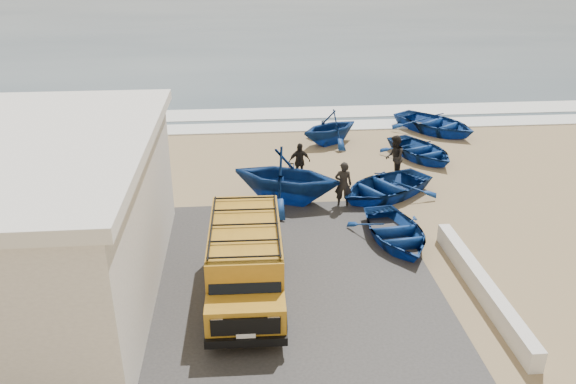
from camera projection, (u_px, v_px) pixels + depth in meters
name	position (u px, v px, depth m)	size (l,w,h in m)	color
ground	(283.00, 247.00, 17.15)	(160.00, 160.00, 0.00)	#9B825A
slab	(215.00, 286.00, 15.16)	(12.00, 10.00, 0.05)	#383633
ocean	(246.00, 19.00, 68.08)	(180.00, 88.00, 0.01)	#385166
surf_line	(264.00, 128.00, 28.05)	(180.00, 1.60, 0.06)	white
surf_wash	(262.00, 114.00, 30.33)	(180.00, 2.20, 0.04)	white
parapet	(482.00, 286.00, 14.71)	(0.35, 6.00, 0.55)	silver
van	(246.00, 260.00, 14.37)	(1.98, 4.71, 2.00)	#BD821C
boat_near_left	(395.00, 232.00, 17.28)	(2.45, 3.43, 0.71)	navy
boat_near_right	(384.00, 187.00, 20.36)	(2.78, 3.89, 0.81)	navy
boat_mid_left	(286.00, 176.00, 19.69)	(3.33, 3.85, 2.03)	navy
boat_mid_right	(421.00, 150.00, 24.00)	(2.57, 3.60, 0.75)	navy
boat_far_left	(330.00, 127.00, 25.60)	(2.58, 2.99, 1.58)	navy
boat_far_right	(435.00, 123.00, 27.31)	(3.06, 4.28, 0.89)	navy
fisherman_front	(343.00, 184.00, 19.45)	(0.61, 0.40, 1.66)	black
fisherman_middle	(394.00, 158.00, 21.73)	(0.85, 0.67, 1.76)	black
fisherman_back	(299.00, 162.00, 21.65)	(0.89, 0.37, 1.51)	black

